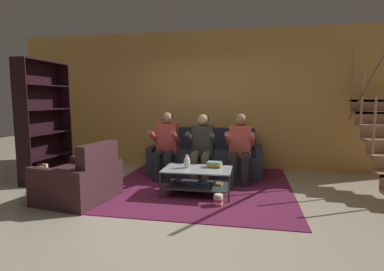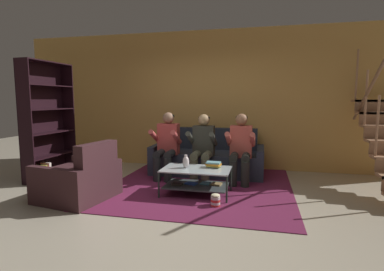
% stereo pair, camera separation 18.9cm
% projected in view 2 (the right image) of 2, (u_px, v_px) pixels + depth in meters
% --- Properties ---
extents(ground, '(16.80, 16.80, 0.00)m').
position_uv_depth(ground, '(175.00, 203.00, 4.22)').
color(ground, '#AFA58E').
extents(back_partition, '(8.40, 0.12, 2.90)m').
position_uv_depth(back_partition, '(207.00, 100.00, 6.43)').
color(back_partition, tan).
rests_on(back_partition, ground).
extents(couch, '(2.16, 0.93, 0.88)m').
position_uv_depth(couch, '(208.00, 159.00, 5.94)').
color(couch, '#2E3545').
rests_on(couch, ground).
extents(person_seated_left, '(0.50, 0.58, 1.22)m').
position_uv_depth(person_seated_left, '(167.00, 143.00, 5.52)').
color(person_seated_left, '#242829').
rests_on(person_seated_left, ground).
extents(person_seated_middle, '(0.50, 0.58, 1.20)m').
position_uv_depth(person_seated_middle, '(203.00, 145.00, 5.36)').
color(person_seated_middle, '#585841').
rests_on(person_seated_middle, ground).
extents(person_seated_right, '(0.50, 0.58, 1.21)m').
position_uv_depth(person_seated_right, '(241.00, 146.00, 5.21)').
color(person_seated_right, '#242723').
rests_on(person_seated_right, ground).
extents(coffee_table, '(1.04, 0.63, 0.41)m').
position_uv_depth(coffee_table, '(196.00, 177.00, 4.59)').
color(coffee_table, '#ACBABE').
rests_on(coffee_table, ground).
extents(area_rug, '(3.00, 3.33, 0.01)m').
position_uv_depth(area_rug, '(201.00, 184.00, 5.17)').
color(area_rug, '#641D3E').
rests_on(area_rug, ground).
extents(vase, '(0.10, 0.10, 0.20)m').
position_uv_depth(vase, '(186.00, 162.00, 4.62)').
color(vase, silver).
rests_on(vase, coffee_table).
extents(book_stack, '(0.25, 0.19, 0.09)m').
position_uv_depth(book_stack, '(213.00, 165.00, 4.64)').
color(book_stack, '#7196BC').
rests_on(book_stack, coffee_table).
extents(bookshelf, '(0.33, 1.13, 2.14)m').
position_uv_depth(bookshelf, '(45.00, 128.00, 5.49)').
color(bookshelf, black).
rests_on(bookshelf, ground).
extents(armchair, '(1.05, 1.08, 0.86)m').
position_uv_depth(armchair, '(79.00, 180.00, 4.38)').
color(armchair, '#3B2024').
rests_on(armchair, ground).
extents(popcorn_tub, '(0.13, 0.13, 0.18)m').
position_uv_depth(popcorn_tub, '(215.00, 200.00, 4.08)').
color(popcorn_tub, red).
rests_on(popcorn_tub, ground).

